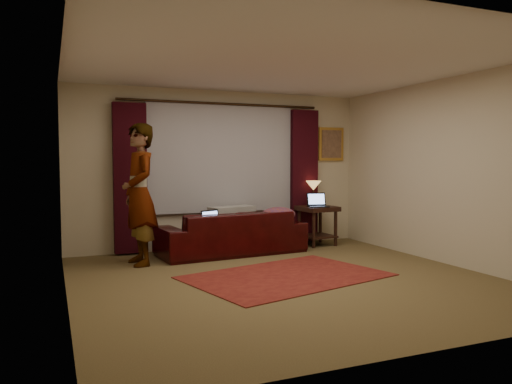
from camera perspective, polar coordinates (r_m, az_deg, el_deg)
floor at (r=6.19m, az=3.44°, el=-10.01°), size 5.00×5.00×0.01m
ceiling at (r=6.12m, az=3.53°, el=14.41°), size 5.00×5.00×0.02m
wall_back at (r=8.34m, az=-4.05°, el=2.56°), size 5.00×0.02×2.60m
wall_front at (r=3.92m, az=19.66°, el=1.18°), size 5.00×0.02×2.60m
wall_left at (r=5.41m, az=-21.07°, el=1.76°), size 0.02×5.00×2.60m
wall_right at (r=7.46m, az=21.05°, el=2.21°), size 0.02×5.00×2.60m
sheer_curtain at (r=8.28m, az=-3.93°, el=3.94°), size 2.50×0.05×1.80m
drape_left at (r=7.89m, az=-14.20°, el=1.53°), size 0.50×0.14×2.30m
drape_right at (r=8.83m, az=5.46°, el=1.84°), size 0.50×0.14×2.30m
curtain_rod at (r=8.28m, az=-3.84°, el=10.04°), size 0.04×0.04×3.40m
picture_frame at (r=9.19m, az=8.57°, el=5.43°), size 0.50×0.04×0.60m
sofa at (r=7.79m, az=-2.82°, el=-3.71°), size 2.36×1.19×0.92m
throw_blanket at (r=8.01m, az=-2.77°, el=-0.19°), size 0.80×0.48×0.09m
clothing_pile at (r=7.97m, az=2.57°, el=-2.66°), size 0.64×0.53×0.24m
laptop_sofa at (r=7.43m, az=-4.58°, el=-3.12°), size 0.46×0.47×0.24m
area_rug at (r=6.34m, az=3.50°, el=-9.57°), size 2.71×2.13×0.01m
end_table at (r=8.64m, az=7.01°, el=-3.84°), size 0.63×0.63×0.67m
tiffany_lamp at (r=8.73m, az=6.58°, el=-0.13°), size 0.27×0.27×0.43m
laptop_table at (r=8.45m, az=7.15°, el=-0.91°), size 0.38×0.41×0.24m
person at (r=7.09m, az=-13.18°, el=-0.26°), size 0.65×0.65×1.97m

